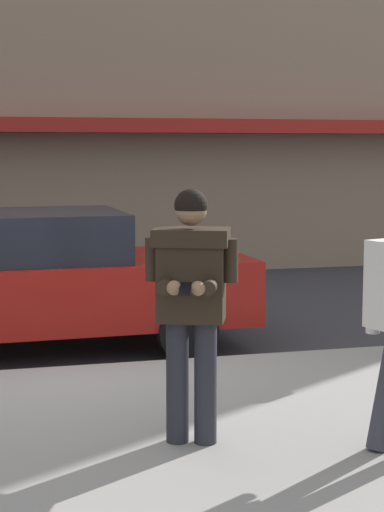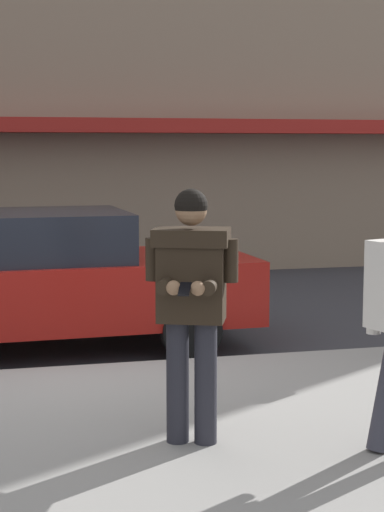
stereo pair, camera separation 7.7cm
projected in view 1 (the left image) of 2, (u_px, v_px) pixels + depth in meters
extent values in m
plane|color=#333338|center=(49.00, 376.00, 8.39)|extent=(80.00, 80.00, 0.00)
cube|color=gray|center=(233.00, 462.00, 5.89)|extent=(32.00, 5.30, 0.14)
cube|color=silver|center=(148.00, 368.00, 8.68)|extent=(28.00, 0.12, 0.01)
cube|color=maroon|center=(73.00, 125.00, 14.22)|extent=(26.60, 0.70, 0.24)
cube|color=maroon|center=(43.00, 291.00, 9.34)|extent=(4.55, 1.96, 0.70)
cube|color=black|center=(25.00, 236.00, 9.22)|extent=(2.12, 1.70, 0.52)
cylinder|color=black|center=(149.00, 303.00, 10.59)|extent=(0.65, 0.24, 0.64)
cylinder|color=black|center=(187.00, 331.00, 8.96)|extent=(0.65, 0.24, 0.64)
cylinder|color=#23232B|center=(205.00, 382.00, 6.02)|extent=(0.16, 0.16, 0.88)
cylinder|color=#23232B|center=(177.00, 381.00, 6.05)|extent=(0.16, 0.16, 0.88)
cube|color=black|center=(191.00, 276.00, 5.94)|extent=(0.54, 0.45, 0.64)
cube|color=black|center=(191.00, 237.00, 5.90)|extent=(0.61, 0.51, 0.12)
cylinder|color=black|center=(230.00, 260.00, 5.89)|extent=(0.11, 0.11, 0.30)
cylinder|color=black|center=(210.00, 285.00, 5.77)|extent=(0.20, 0.32, 0.10)
sphere|color=#8C6647|center=(198.00, 288.00, 5.64)|extent=(0.10, 0.10, 0.10)
cylinder|color=black|center=(153.00, 259.00, 5.96)|extent=(0.11, 0.11, 0.30)
cylinder|color=black|center=(167.00, 284.00, 5.80)|extent=(0.20, 0.32, 0.10)
sphere|color=#8C6647|center=(174.00, 288.00, 5.66)|extent=(0.10, 0.10, 0.10)
cube|color=black|center=(185.00, 289.00, 5.61)|extent=(0.12, 0.16, 0.07)
sphere|color=#8C6647|center=(191.00, 210.00, 5.85)|extent=(0.22, 0.22, 0.22)
sphere|color=black|center=(191.00, 205.00, 5.85)|extent=(0.23, 0.23, 0.23)
cylinder|color=silver|center=(374.00, 292.00, 5.96)|extent=(0.10, 0.10, 0.58)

